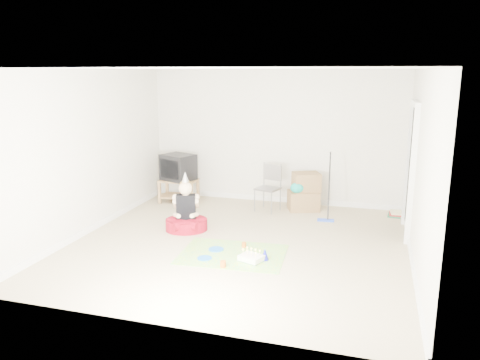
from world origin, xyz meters
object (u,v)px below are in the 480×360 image
(seated_woman, at_px, (186,217))
(crt_tv, at_px, (178,167))
(birthday_cake, at_px, (251,258))
(tv_stand, at_px, (179,189))
(cardboard_boxes, at_px, (304,192))
(folding_chair, at_px, (268,189))

(seated_woman, bearing_deg, crt_tv, 117.41)
(crt_tv, bearing_deg, birthday_cake, -28.27)
(tv_stand, bearing_deg, birthday_cake, -49.28)
(cardboard_boxes, bearing_deg, tv_stand, -176.70)
(crt_tv, distance_m, cardboard_boxes, 2.53)
(tv_stand, bearing_deg, folding_chair, -3.34)
(seated_woman, bearing_deg, tv_stand, 117.41)
(cardboard_boxes, distance_m, birthday_cake, 2.71)
(tv_stand, height_order, birthday_cake, tv_stand)
(tv_stand, distance_m, folding_chair, 1.86)
(seated_woman, relative_size, birthday_cake, 2.67)
(tv_stand, relative_size, cardboard_boxes, 1.06)
(folding_chair, distance_m, seated_woman, 1.80)
(cardboard_boxes, bearing_deg, crt_tv, -176.70)
(tv_stand, height_order, folding_chair, folding_chair)
(crt_tv, distance_m, seated_woman, 1.83)
(seated_woman, bearing_deg, birthday_cake, -35.31)
(crt_tv, relative_size, seated_woman, 0.60)
(tv_stand, xyz_separation_m, seated_woman, (0.81, -1.56, -0.06))
(seated_woman, bearing_deg, folding_chair, 54.47)
(folding_chair, bearing_deg, cardboard_boxes, 21.20)
(seated_woman, height_order, birthday_cake, seated_woman)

